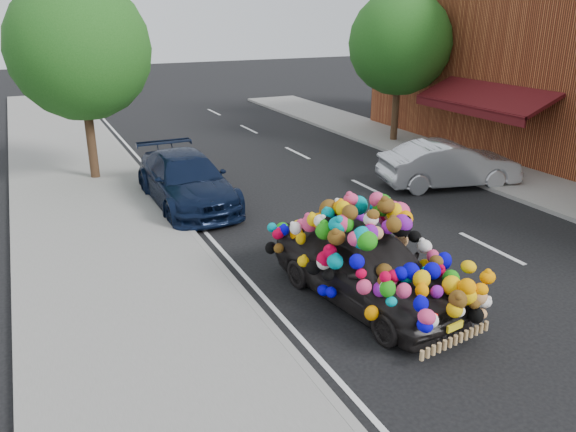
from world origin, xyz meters
TOP-DOWN VIEW (x-y plane):
  - ground at (0.00, 0.00)m, footprint 100.00×100.00m
  - sidewalk at (-4.30, 0.00)m, footprint 4.00×60.00m
  - kerb at (-2.35, 0.00)m, footprint 0.15×60.00m
  - footpath_far at (8.20, 3.00)m, footprint 3.00×40.00m
  - lane_markings at (3.60, 0.00)m, footprint 6.00×50.00m
  - tree_near_sidewalk at (-3.80, 9.50)m, footprint 4.20×4.20m
  - tree_far_b at (8.00, 10.00)m, footprint 4.00×4.00m
  - plush_art_car at (-0.34, -0.83)m, footprint 2.65×4.58m
  - navy_sedan at (-1.80, 5.96)m, footprint 2.03×4.86m
  - silver_hatchback at (5.89, 4.20)m, footprint 4.43×2.39m

SIDE VIEW (x-z plane):
  - ground at x=0.00m, z-range 0.00..0.00m
  - lane_markings at x=3.60m, z-range 0.00..0.01m
  - sidewalk at x=-4.30m, z-range 0.00..0.12m
  - footpath_far at x=8.20m, z-range 0.00..0.12m
  - kerb at x=-2.35m, z-range 0.00..0.13m
  - silver_hatchback at x=5.89m, z-range 0.00..1.38m
  - navy_sedan at x=-1.80m, z-range 0.00..1.40m
  - plush_art_car at x=-0.34m, z-range 0.02..2.07m
  - tree_far_b at x=8.00m, z-range 0.94..6.84m
  - tree_near_sidewalk at x=-3.80m, z-range 0.96..7.09m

